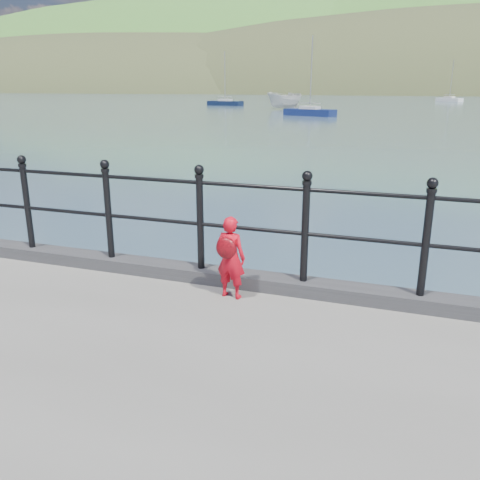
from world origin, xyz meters
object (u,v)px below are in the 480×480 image
at_px(sailboat_left, 225,103).
at_px(sailboat_deep, 449,100).
at_px(child, 230,257).
at_px(sailboat_port, 310,113).
at_px(railing, 251,216).
at_px(launch_white, 285,101).

bearing_deg(sailboat_left, sailboat_deep, 55.06).
bearing_deg(child, sailboat_port, -72.80).
bearing_deg(child, sailboat_left, -62.66).
relative_size(railing, sailboat_left, 2.23).
bearing_deg(launch_white, sailboat_left, 177.15).
bearing_deg(sailboat_port, sailboat_deep, 93.41).
height_order(launch_white, sailboat_left, sailboat_left).
bearing_deg(launch_white, child, -43.34).
distance_m(child, sailboat_port, 50.14).
bearing_deg(sailboat_deep, child, -52.80).
distance_m(child, sailboat_left, 76.23).
height_order(railing, sailboat_deep, sailboat_deep).
xyz_separation_m(sailboat_port, sailboat_left, (-17.82, 21.98, -0.00)).
distance_m(launch_white, sailboat_port, 15.04).
distance_m(sailboat_port, sailboat_deep, 55.41).
xyz_separation_m(launch_white, sailboat_deep, (21.99, 39.46, -0.77)).
height_order(launch_white, sailboat_deep, sailboat_deep).
relative_size(railing, child, 20.35).
bearing_deg(sailboat_deep, launch_white, -78.33).
xyz_separation_m(railing, sailboat_left, (-27.25, 70.87, -1.48)).
bearing_deg(sailboat_deep, sailboat_port, -65.72).
relative_size(launch_white, sailboat_port, 0.72).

